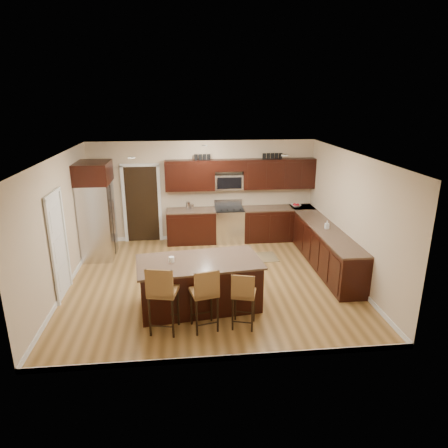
{
  "coord_description": "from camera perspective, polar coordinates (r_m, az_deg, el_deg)",
  "views": [
    {
      "loc": [
        -0.53,
        -7.8,
        3.81
      ],
      "look_at": [
        0.32,
        0.4,
        1.15
      ],
      "focal_mm": 32.0,
      "sensor_mm": 36.0,
      "label": 1
    }
  ],
  "objects": [
    {
      "name": "floor_mat",
      "position": [
        9.91,
        4.77,
        -4.8
      ],
      "size": [
        1.01,
        0.7,
        0.01
      ],
      "primitive_type": "cube",
      "rotation": [
        0.0,
        0.0,
        0.05
      ],
      "color": "olive",
      "rests_on": "floor"
    },
    {
      "name": "upper_cabinets",
      "position": [
        10.69,
        2.64,
        7.21
      ],
      "size": [
        4.0,
        0.33,
        0.8
      ],
      "color": "black",
      "rests_on": "wall_back"
    },
    {
      "name": "canister_short",
      "position": [
        10.64,
        -4.63,
        2.46
      ],
      "size": [
        0.11,
        0.11,
        0.16
      ],
      "primitive_type": "cylinder",
      "color": "silver",
      "rests_on": "base_cabinets"
    },
    {
      "name": "island",
      "position": [
        7.58,
        -3.52,
        -8.69
      ],
      "size": [
        2.39,
        1.45,
        0.92
      ],
      "rotation": [
        0.0,
        0.0,
        0.12
      ],
      "color": "black",
      "rests_on": "floor"
    },
    {
      "name": "stool_right",
      "position": [
        6.8,
        2.79,
        -9.95
      ],
      "size": [
        0.47,
        0.47,
        1.03
      ],
      "rotation": [
        0.0,
        0.0,
        -0.27
      ],
      "color": "olive",
      "rests_on": "floor"
    },
    {
      "name": "base_cabinets",
      "position": [
        10.13,
        8.29,
        -1.65
      ],
      "size": [
        4.02,
        3.96,
        0.92
      ],
      "color": "black",
      "rests_on": "floor"
    },
    {
      "name": "stool_mid",
      "position": [
        6.7,
        -2.72,
        -9.76
      ],
      "size": [
        0.51,
        0.51,
        1.13
      ],
      "rotation": [
        0.0,
        0.0,
        0.23
      ],
      "color": "olive",
      "rests_on": "floor"
    },
    {
      "name": "microwave",
      "position": [
        10.71,
        0.68,
        6.04
      ],
      "size": [
        0.76,
        0.31,
        0.4
      ],
      "primitive_type": "cube",
      "color": "silver",
      "rests_on": "upper_cabinets"
    },
    {
      "name": "refrigerator",
      "position": [
        10.04,
        -17.75,
        1.94
      ],
      "size": [
        0.79,
        0.99,
        2.35
      ],
      "color": "silver",
      "rests_on": "floor"
    },
    {
      "name": "stool_left",
      "position": [
        6.68,
        -8.84,
        -9.6
      ],
      "size": [
        0.54,
        0.54,
        1.21
      ],
      "rotation": [
        0.0,
        0.0,
        -0.22
      ],
      "color": "olive",
      "rests_on": "floor"
    },
    {
      "name": "doorway",
      "position": [
        10.96,
        -11.62,
        2.78
      ],
      "size": [
        0.85,
        0.03,
        2.06
      ],
      "primitive_type": "cube",
      "color": "black",
      "rests_on": "floor"
    },
    {
      "name": "wall_right",
      "position": [
        8.91,
        17.65,
        0.95
      ],
      "size": [
        0.0,
        5.5,
        5.5
      ],
      "primitive_type": "plane",
      "rotation": [
        1.57,
        0.0,
        -1.57
      ],
      "color": "#C9B291",
      "rests_on": "floor"
    },
    {
      "name": "island_jar",
      "position": [
        7.35,
        -7.51,
        -5.04
      ],
      "size": [
        0.1,
        0.1,
        0.1
      ],
      "primitive_type": "cylinder",
      "color": "white",
      "rests_on": "island"
    },
    {
      "name": "pantry_door",
      "position": [
        8.37,
        -22.61,
        -3.05
      ],
      "size": [
        0.03,
        0.8,
        2.04
      ],
      "primitive_type": "cube",
      "color": "white",
      "rests_on": "floor"
    },
    {
      "name": "ceiling",
      "position": [
        7.9,
        -2.07,
        9.75
      ],
      "size": [
        6.0,
        6.0,
        0.0
      ],
      "primitive_type": "plane",
      "rotation": [
        3.14,
        0.0,
        0.0
      ],
      "color": "silver",
      "rests_on": "wall_back"
    },
    {
      "name": "letter_decor",
      "position": [
        10.6,
        1.9,
        9.61
      ],
      "size": [
        2.2,
        0.03,
        0.15
      ],
      "primitive_type": null,
      "color": "black",
      "rests_on": "upper_cabinets"
    },
    {
      "name": "wall_left",
      "position": [
        8.55,
        -22.46,
        -0.28
      ],
      "size": [
        0.0,
        5.5,
        5.5
      ],
      "primitive_type": "plane",
      "rotation": [
        1.57,
        0.0,
        1.57
      ],
      "color": "#C9B291",
      "rests_on": "floor"
    },
    {
      "name": "fruit_bowl",
      "position": [
        11.07,
        10.23,
        2.6
      ],
      "size": [
        0.33,
        0.33,
        0.07
      ],
      "primitive_type": "imported",
      "rotation": [
        0.0,
        0.0,
        0.24
      ],
      "color": "silver",
      "rests_on": "base_cabinets"
    },
    {
      "name": "soap_bottle",
      "position": [
        9.38,
        14.5,
        -0.1
      ],
      "size": [
        0.08,
        0.09,
        0.19
      ],
      "primitive_type": "imported",
      "rotation": [
        0.0,
        0.0,
        -0.01
      ],
      "color": "#B2B2B2",
      "rests_on": "base_cabinets"
    },
    {
      "name": "floor",
      "position": [
        8.7,
        -1.87,
        -8.14
      ],
      "size": [
        6.0,
        6.0,
        0.0
      ],
      "primitive_type": "plane",
      "color": "olive",
      "rests_on": "ground"
    },
    {
      "name": "wall_back",
      "position": [
        10.85,
        -3.0,
        4.72
      ],
      "size": [
        6.0,
        0.0,
        6.0
      ],
      "primitive_type": "plane",
      "rotation": [
        1.57,
        0.0,
        0.0
      ],
      "color": "#C9B291",
      "rests_on": "floor"
    },
    {
      "name": "canister_tall",
      "position": [
        10.63,
        -5.14,
        2.59
      ],
      "size": [
        0.12,
        0.12,
        0.21
      ],
      "primitive_type": "cylinder",
      "color": "silver",
      "rests_on": "base_cabinets"
    },
    {
      "name": "range",
      "position": [
        10.85,
        0.75,
        -0.07
      ],
      "size": [
        0.76,
        0.64,
        1.11
      ],
      "color": "silver",
      "rests_on": "floor"
    }
  ]
}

